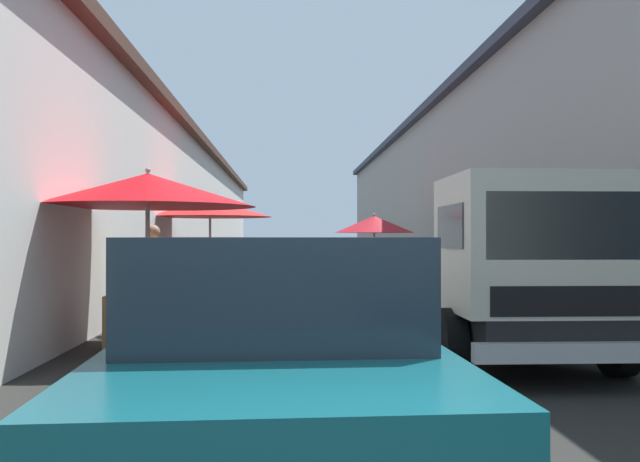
{
  "coord_description": "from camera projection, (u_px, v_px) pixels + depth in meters",
  "views": [
    {
      "loc": [
        -1.2,
        0.85,
        1.45
      ],
      "look_at": [
        10.15,
        0.28,
        1.55
      ],
      "focal_mm": 36.67,
      "sensor_mm": 36.0,
      "label": 1
    }
  ],
  "objects": [
    {
      "name": "parked_scooter",
      "position": [
        453.0,
        278.0,
        15.61
      ],
      "size": [
        1.67,
        0.58,
        1.14
      ],
      "color": "black",
      "rests_on": "ground"
    },
    {
      "name": "building_left_whitewash",
      "position": [
        40.0,
        203.0,
        16.62
      ],
      "size": [
        49.8,
        7.5,
        4.6
      ],
      "color": "silver",
      "rests_on": "ground"
    },
    {
      "name": "delivery_truck",
      "position": [
        512.0,
        273.0,
        7.43
      ],
      "size": [
        4.93,
        1.99,
        2.08
      ],
      "color": "black",
      "rests_on": "ground"
    },
    {
      "name": "fruit_stall_far_left",
      "position": [
        146.0,
        204.0,
        8.37
      ],
      "size": [
        2.78,
        2.78,
        2.34
      ],
      "color": "#9E9EA3",
      "rests_on": "ground"
    },
    {
      "name": "ground",
      "position": [
        325.0,
        301.0,
        14.71
      ],
      "size": [
        90.0,
        90.0,
        0.0
      ],
      "primitive_type": "plane",
      "color": "#282826"
    },
    {
      "name": "plastic_stool",
      "position": [
        408.0,
        301.0,
        11.37
      ],
      "size": [
        0.3,
        0.3,
        0.43
      ],
      "color": "red",
      "rests_on": "ground"
    },
    {
      "name": "fruit_stall_near_right",
      "position": [
        373.0,
        232.0,
        19.33
      ],
      "size": [
        2.36,
        2.36,
        2.14
      ],
      "color": "#9E9EA3",
      "rests_on": "ground"
    },
    {
      "name": "building_right_concrete",
      "position": [
        588.0,
        184.0,
        17.34
      ],
      "size": [
        49.8,
        7.5,
        5.65
      ],
      "color": "gray",
      "rests_on": "ground"
    },
    {
      "name": "hatchback_car",
      "position": [
        274.0,
        353.0,
        4.0
      ],
      "size": [
        3.96,
        2.02,
        1.45
      ],
      "color": "#0F4C56",
      "rests_on": "ground"
    },
    {
      "name": "fruit_stall_far_right",
      "position": [
        209.0,
        217.0,
        14.85
      ],
      "size": [
        2.83,
        2.83,
        2.37
      ],
      "color": "#9E9EA3",
      "rests_on": "ground"
    },
    {
      "name": "vendor_by_crates",
      "position": [
        153.0,
        270.0,
        10.0
      ],
      "size": [
        0.65,
        0.23,
        1.63
      ],
      "color": "#665B4C",
      "rests_on": "ground"
    }
  ]
}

